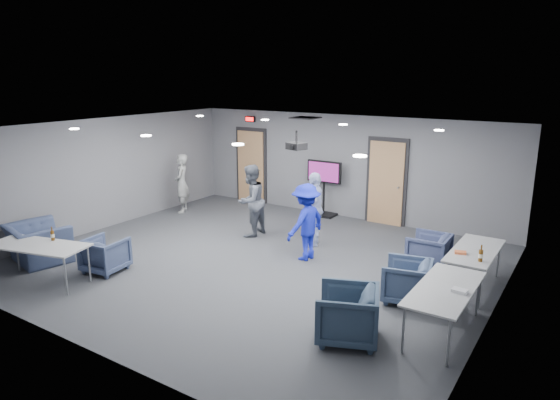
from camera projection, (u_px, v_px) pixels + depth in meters
The scene contains 29 objects.
floor at pixel (256, 261), 10.19m from camera, with size 9.00×9.00×0.00m, color #33353A.
ceiling at pixel (254, 129), 9.52m from camera, with size 9.00×9.00×0.00m, color white.
wall_back at pixel (344, 167), 13.10m from camera, with size 9.00×0.02×2.70m, color slate.
wall_front at pixel (78, 258), 6.60m from camera, with size 9.00×0.02×2.70m, color slate.
wall_left at pixel (106, 173), 12.23m from camera, with size 0.02×8.00×2.70m, color slate.
wall_right at pixel (498, 237), 7.47m from camera, with size 0.02×8.00×2.70m, color slate.
door_left at pixel (251, 166), 14.72m from camera, with size 1.06×0.17×2.24m.
door_right at pixel (386, 183), 12.50m from camera, with size 1.06×0.17×2.24m.
exit_sign at pixel (250, 119), 14.36m from camera, with size 0.32×0.08×0.16m.
hvac_diffuser at pixel (305, 118), 12.06m from camera, with size 0.60×0.60×0.03m, color black.
downlights at pixel (254, 130), 9.53m from camera, with size 6.18×3.78×0.02m.
person_a at pixel (182, 183), 13.64m from camera, with size 0.59×0.39×1.61m, color #9C9F9D.
person_b at pixel (251, 201), 11.63m from camera, with size 0.82×0.64×1.69m, color #565D68.
person_c at pixel (315, 209), 11.02m from camera, with size 0.96×0.40×1.65m, color #C6D3FF.
person_d at pixel (306, 222), 10.14m from camera, with size 1.02×0.59×1.59m, color #1B26B4.
chair_right_a at pixel (428, 251), 9.76m from camera, with size 0.75×0.77×0.70m, color #3D4669.
chair_right_b at pixel (407, 281), 8.33m from camera, with size 0.76×0.79×0.71m, color #3E4E6B.
chair_right_c at pixel (347, 314), 7.10m from camera, with size 0.84×0.87×0.79m, color #314155.
chair_front_a at pixel (105, 255), 9.61m from camera, with size 0.72×0.74×0.67m, color #3D4A6A.
chair_front_b at pixel (38, 243), 10.11m from camera, with size 1.19×1.04×0.77m, color #3C4868.
table_right_a at pixel (475, 252), 8.74m from camera, with size 0.72×1.73×0.73m.
table_right_b at pixel (445, 290), 7.20m from camera, with size 0.77×1.84×0.73m.
table_front_left at pixel (38, 247), 9.00m from camera, with size 1.95×1.19×0.73m.
bottle_front at pixel (53, 235), 9.20m from camera, with size 0.07×0.07×0.26m.
bottle_right at pixel (481, 255), 8.16m from camera, with size 0.07×0.07×0.28m.
snack_box at pixel (460, 252), 8.53m from camera, with size 0.19×0.13×0.04m, color orange.
wrapper at pixel (460, 291), 7.03m from camera, with size 0.21×0.14×0.05m, color silver.
tv_stand at pixel (324, 185), 13.26m from camera, with size 0.97×0.46×1.49m.
projector at pixel (296, 146), 9.37m from camera, with size 0.39×0.35×0.35m.
Camera 1 is at (5.63, -7.75, 3.73)m, focal length 32.00 mm.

